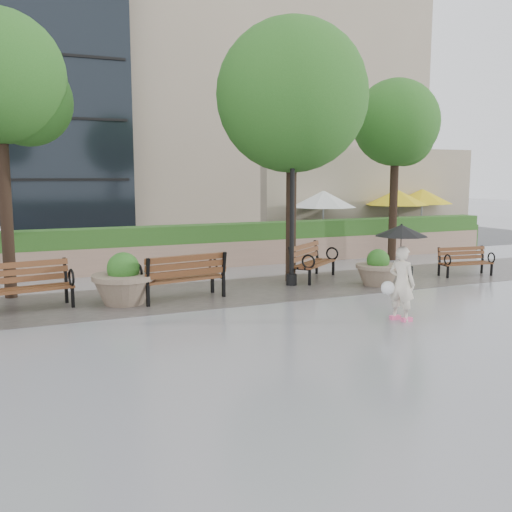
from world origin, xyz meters
name	(u,v)px	position (x,y,z in m)	size (l,w,h in m)	color
ground	(264,322)	(0.00, 0.00, 0.00)	(100.00, 100.00, 0.00)	gray
cobble_strip	(214,293)	(0.00, 3.00, 0.01)	(28.00, 3.20, 0.01)	#383330
hedge_wall	(171,248)	(0.00, 7.00, 0.66)	(24.00, 0.80, 1.35)	#9D7C65
cafe_wall	(372,197)	(9.50, 10.00, 2.00)	(10.00, 0.60, 4.00)	tan
cafe_hedge	(394,239)	(9.00, 7.80, 0.45)	(8.00, 0.50, 0.90)	#234B19
asphalt_street	(143,253)	(0.00, 11.00, 0.00)	(40.00, 7.00, 0.00)	black
bldg_stone	(258,58)	(10.00, 23.00, 10.00)	(18.00, 10.00, 20.00)	tan
bench_1	(26,297)	(-4.29, 2.91, 0.31)	(2.01, 1.05, 1.03)	brown
bench_2	(182,286)	(-0.92, 2.63, 0.32)	(2.11, 1.11, 1.08)	brown
bench_3	(313,269)	(3.17, 3.69, 0.30)	(1.90, 1.71, 0.99)	brown
bench_4	(465,268)	(7.47, 2.43, 0.24)	(1.60, 0.80, 0.82)	brown
planter_left	(124,284)	(-2.25, 2.70, 0.46)	(1.41, 1.41, 1.18)	#7F6B56
planter_right	(378,271)	(4.31, 2.26, 0.38)	(1.15, 1.15, 0.97)	#7F6B56
lamppost	(292,223)	(2.22, 3.16, 1.66)	(0.28, 0.28, 3.78)	black
tree_0	(6,84)	(-4.43, 4.53, 4.94)	(3.16, 3.01, 6.59)	black
tree_1	(296,102)	(2.62, 3.77, 4.82)	(4.00, 4.00, 6.95)	black
tree_2	(398,127)	(7.65, 5.99, 4.50)	(3.05, 2.88, 6.07)	black
patio_umb_white	(323,199)	(6.35, 8.62, 1.99)	(2.50, 2.50, 2.30)	black
patio_umb_yellow_a	(397,198)	(9.89, 8.84, 1.99)	(2.50, 2.50, 2.30)	black
patio_umb_yellow_b	(422,197)	(11.55, 9.32, 1.99)	(2.50, 2.50, 2.30)	black
pedestrian	(401,263)	(2.54, -0.96, 1.16)	(1.04, 1.04, 1.91)	#EEE0C8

